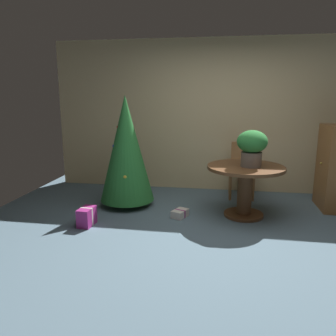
% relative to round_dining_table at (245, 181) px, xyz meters
% --- Properties ---
extents(ground_plane, '(6.60, 6.60, 0.00)m').
position_rel_round_dining_table_xyz_m(ground_plane, '(-0.31, -0.86, -0.50)').
color(ground_plane, slate).
extents(back_wall_panel, '(6.00, 0.10, 2.60)m').
position_rel_round_dining_table_xyz_m(back_wall_panel, '(-0.31, 1.34, 0.80)').
color(back_wall_panel, beige).
rests_on(back_wall_panel, ground_plane).
extents(round_dining_table, '(1.05, 1.05, 0.72)m').
position_rel_round_dining_table_xyz_m(round_dining_table, '(0.00, 0.00, 0.00)').
color(round_dining_table, brown).
rests_on(round_dining_table, ground_plane).
extents(flower_vase, '(0.41, 0.41, 0.49)m').
position_rel_round_dining_table_xyz_m(flower_vase, '(0.06, -0.03, 0.50)').
color(flower_vase, '#665B51').
rests_on(flower_vase, round_dining_table).
extents(wooden_chair_far, '(0.40, 0.38, 0.90)m').
position_rel_round_dining_table_xyz_m(wooden_chair_far, '(0.00, 0.94, 0.01)').
color(wooden_chair_far, '#9E6B3D').
rests_on(wooden_chair_far, ground_plane).
extents(holiday_tree, '(0.81, 0.81, 1.67)m').
position_rel_round_dining_table_xyz_m(holiday_tree, '(-1.74, 0.19, 0.38)').
color(holiday_tree, brown).
rests_on(holiday_tree, ground_plane).
extents(gift_box_cream, '(0.24, 0.29, 0.11)m').
position_rel_round_dining_table_xyz_m(gift_box_cream, '(-0.88, -0.20, -0.45)').
color(gift_box_cream, silver).
rests_on(gift_box_cream, ground_plane).
extents(gift_box_purple, '(0.18, 0.29, 0.24)m').
position_rel_round_dining_table_xyz_m(gift_box_purple, '(-2.03, -0.70, -0.38)').
color(gift_box_purple, '#9E287A').
rests_on(gift_box_purple, ground_plane).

